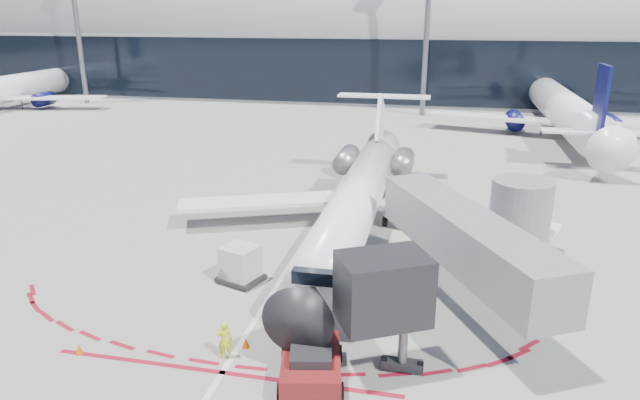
% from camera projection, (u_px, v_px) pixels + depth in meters
% --- Properties ---
extents(ground, '(260.00, 260.00, 0.00)m').
position_uv_depth(ground, '(296.00, 254.00, 32.62)').
color(ground, slate).
rests_on(ground, ground).
extents(apron_centerline, '(0.25, 40.00, 0.01)m').
position_uv_depth(apron_centerline, '(305.00, 241.00, 34.47)').
color(apron_centerline, silver).
rests_on(apron_centerline, ground).
extents(apron_stop_bar, '(14.00, 0.25, 0.01)m').
position_uv_depth(apron_stop_bar, '(222.00, 373.00, 21.95)').
color(apron_stop_bar, maroon).
rests_on(apron_stop_bar, ground).
extents(terminal_building, '(150.00, 24.15, 24.00)m').
position_uv_depth(terminal_building, '(398.00, 42.00, 90.21)').
color(terminal_building, gray).
rests_on(terminal_building, ground).
extents(jet_bridge, '(10.03, 15.20, 4.90)m').
position_uv_depth(jet_bridge, '(480.00, 239.00, 26.92)').
color(jet_bridge, gray).
rests_on(jet_bridge, ground).
extents(light_mast_west, '(0.70, 0.70, 25.00)m').
position_uv_depth(light_mast_west, '(76.00, 16.00, 82.19)').
color(light_mast_west, slate).
rests_on(light_mast_west, ground).
extents(light_mast_centre, '(0.70, 0.70, 25.00)m').
position_uv_depth(light_mast_centre, '(427.00, 17.00, 72.21)').
color(light_mast_centre, slate).
rests_on(light_mast_centre, ground).
extents(regional_jet, '(23.70, 29.23, 7.32)m').
position_uv_depth(regional_jet, '(359.00, 195.00, 35.15)').
color(regional_jet, white).
rests_on(regional_jet, ground).
extents(pushback_tug, '(2.95, 5.66, 1.44)m').
position_uv_depth(pushback_tug, '(311.00, 365.00, 21.34)').
color(pushback_tug, '#5C160D').
rests_on(pushback_tug, ground).
extents(ramp_worker, '(0.70, 0.57, 1.65)m').
position_uv_depth(ramp_worker, '(225.00, 340.00, 22.62)').
color(ramp_worker, '#CEF619').
rests_on(ramp_worker, ground).
extents(uld_container, '(2.52, 2.34, 1.94)m').
position_uv_depth(uld_container, '(240.00, 265.00, 29.03)').
color(uld_container, black).
rests_on(uld_container, ground).
extents(safety_cone_left, '(0.32, 0.32, 0.44)m').
position_uv_depth(safety_cone_left, '(79.00, 349.00, 23.08)').
color(safety_cone_left, '#D85104').
rests_on(safety_cone_left, ground).
extents(safety_cone_right, '(0.33, 0.33, 0.46)m').
position_uv_depth(safety_cone_right, '(246.00, 343.00, 23.53)').
color(safety_cone_right, '#D85104').
rests_on(safety_cone_right, ground).
extents(bg_airliner_0, '(33.12, 35.07, 10.72)m').
position_uv_depth(bg_airliner_0, '(8.00, 69.00, 80.70)').
color(bg_airliner_0, white).
rests_on(bg_airliner_0, ground).
extents(bg_airliner_1, '(34.59, 36.63, 11.19)m').
position_uv_depth(bg_airliner_1, '(567.00, 84.00, 62.61)').
color(bg_airliner_1, white).
rests_on(bg_airliner_1, ground).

